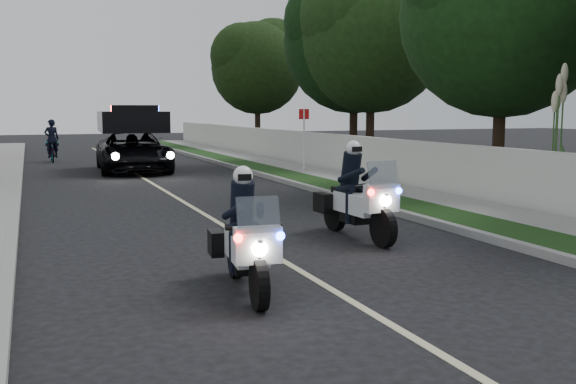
# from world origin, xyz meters

# --- Properties ---
(ground) EXTENTS (120.00, 120.00, 0.00)m
(ground) POSITION_xyz_m (0.00, 0.00, 0.00)
(ground) COLOR black
(ground) RESTS_ON ground
(curb_right) EXTENTS (0.20, 60.00, 0.15)m
(curb_right) POSITION_xyz_m (4.10, 10.00, 0.07)
(curb_right) COLOR gray
(curb_right) RESTS_ON ground
(grass_verge) EXTENTS (1.20, 60.00, 0.16)m
(grass_verge) POSITION_xyz_m (4.80, 10.00, 0.08)
(grass_verge) COLOR #193814
(grass_verge) RESTS_ON ground
(sidewalk_right) EXTENTS (1.40, 60.00, 0.16)m
(sidewalk_right) POSITION_xyz_m (6.10, 10.00, 0.08)
(sidewalk_right) COLOR gray
(sidewalk_right) RESTS_ON ground
(property_wall) EXTENTS (0.22, 60.00, 1.50)m
(property_wall) POSITION_xyz_m (7.10, 10.00, 0.75)
(property_wall) COLOR beige
(property_wall) RESTS_ON ground
(curb_left) EXTENTS (0.20, 60.00, 0.15)m
(curb_left) POSITION_xyz_m (-4.10, 10.00, 0.07)
(curb_left) COLOR gray
(curb_left) RESTS_ON ground
(lane_marking) EXTENTS (0.12, 50.00, 0.01)m
(lane_marking) POSITION_xyz_m (0.00, 10.00, 0.00)
(lane_marking) COLOR #BFB78C
(lane_marking) RESTS_ON ground
(police_moto_left) EXTENTS (0.93, 2.06, 1.69)m
(police_moto_left) POSITION_xyz_m (-1.11, -0.09, 0.00)
(police_moto_left) COLOR silver
(police_moto_left) RESTS_ON ground
(police_moto_right) EXTENTS (0.86, 2.22, 1.86)m
(police_moto_right) POSITION_xyz_m (1.98, 2.64, 0.00)
(police_moto_right) COLOR silver
(police_moto_right) RESTS_ON ground
(police_suv) EXTENTS (2.94, 5.84, 2.78)m
(police_suv) POSITION_xyz_m (0.07, 17.85, 0.00)
(police_suv) COLOR black
(police_suv) RESTS_ON ground
(bicycle) EXTENTS (0.67, 1.85, 0.96)m
(bicycle) POSITION_xyz_m (-2.75, 23.95, 0.00)
(bicycle) COLOR black
(bicycle) RESTS_ON ground
(cyclist) EXTENTS (0.68, 0.48, 1.78)m
(cyclist) POSITION_xyz_m (-2.75, 23.95, 0.00)
(cyclist) COLOR black
(cyclist) RESTS_ON ground
(sign_post) EXTENTS (0.47, 0.47, 2.53)m
(sign_post) POSITION_xyz_m (6.00, 14.68, 0.00)
(sign_post) COLOR #B5130C
(sign_post) RESTS_ON ground
(pampas_far) EXTENTS (1.33, 1.33, 3.66)m
(pampas_far) POSITION_xyz_m (7.60, 3.35, 0.00)
(pampas_far) COLOR #BEAC93
(pampas_far) RESTS_ON ground
(tree_right_b) EXTENTS (7.71, 7.71, 10.09)m
(tree_right_b) POSITION_xyz_m (9.31, 7.62, 0.00)
(tree_right_b) COLOR #183C14
(tree_right_b) RESTS_ON ground
(tree_right_c) EXTENTS (8.14, 8.14, 10.42)m
(tree_right_c) POSITION_xyz_m (9.81, 18.00, 0.00)
(tree_right_c) COLOR black
(tree_right_c) RESTS_ON ground
(tree_right_d) EXTENTS (6.51, 6.51, 10.50)m
(tree_right_d) POSITION_xyz_m (10.00, 16.79, 0.00)
(tree_right_d) COLOR #1E3E14
(tree_right_d) RESTS_ON ground
(tree_right_e) EXTENTS (7.13, 7.13, 9.83)m
(tree_right_e) POSITION_xyz_m (10.10, 32.01, 0.00)
(tree_right_e) COLOR #1A310F
(tree_right_e) RESTS_ON ground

